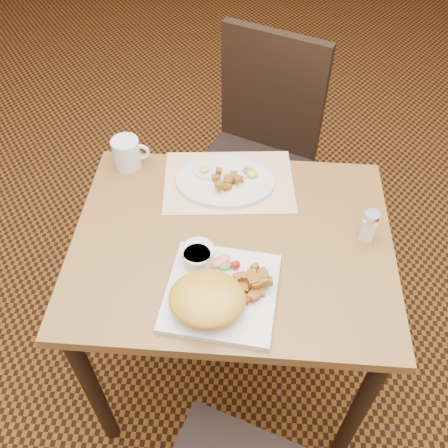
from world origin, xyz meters
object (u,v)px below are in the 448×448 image
chair_far (258,146)px  plate_oval (225,181)px  salt_shaker (369,226)px  coffee_mug (127,153)px  plate_square (221,292)px  table (232,264)px

chair_far → plate_oval: chair_far is taller
salt_shaker → coffee_mug: bearing=160.8°
coffee_mug → salt_shaker: bearing=-19.2°
plate_square → salt_shaker: salt_shaker is taller
salt_shaker → coffee_mug: (-0.72, 0.25, -0.00)m
plate_square → coffee_mug: bearing=125.4°
chair_far → plate_oval: bearing=100.0°
table → chair_far: bearing=84.7°
chair_far → plate_square: bearing=107.2°
plate_oval → coffee_mug: bearing=168.2°
table → salt_shaker: 0.41m
chair_far → salt_shaker: size_ratio=9.70×
chair_far → coffee_mug: size_ratio=8.25×
plate_square → plate_oval: size_ratio=0.92×
chair_far → coffee_mug: bearing=65.0°
chair_far → salt_shaker: chair_far is taller
chair_far → salt_shaker: (0.31, -0.63, 0.26)m
plate_square → plate_oval: (-0.02, 0.41, 0.00)m
table → plate_square: bearing=-95.0°
salt_shaker → coffee_mug: size_ratio=0.85×
chair_far → plate_square: 0.88m
plate_oval → salt_shaker: bearing=-24.5°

